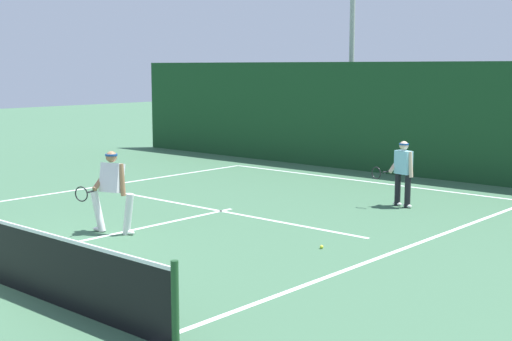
{
  "coord_description": "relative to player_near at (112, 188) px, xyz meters",
  "views": [
    {
      "loc": [
        11.04,
        -5.23,
        3.22
      ],
      "look_at": [
        0.95,
        6.19,
        1.0
      ],
      "focal_mm": 50.34,
      "sensor_mm": 36.0,
      "label": 1
    }
  ],
  "objects": [
    {
      "name": "court_line_centre",
      "position": [
        0.08,
        0.06,
        -0.88
      ],
      "size": [
        0.1,
        6.4,
        0.01
      ],
      "primitive_type": "cube",
      "color": "white",
      "rests_on": "ground_plane"
    },
    {
      "name": "court_line_service",
      "position": [
        0.08,
        2.93,
        -0.88
      ],
      "size": [
        7.79,
        0.1,
        0.01
      ],
      "primitive_type": "cube",
      "color": "white",
      "rests_on": "ground_plane"
    },
    {
      "name": "back_fence_windscreen",
      "position": [
        0.08,
        10.37,
        0.79
      ],
      "size": [
        21.99,
        0.12,
        3.35
      ],
      "primitive_type": "cube",
      "color": "#184120",
      "rests_on": "ground_plane"
    },
    {
      "name": "tennis_ball_extra",
      "position": [
        -3.76,
        2.8,
        -0.85
      ],
      "size": [
        0.07,
        0.07,
        0.07
      ],
      "primitive_type": "sphere",
      "color": "#D1E033",
      "rests_on": "ground_plane"
    },
    {
      "name": "court_line_baseline_far",
      "position": [
        0.08,
        8.64,
        -0.88
      ],
      "size": [
        9.56,
        0.1,
        0.01
      ],
      "primitive_type": "cube",
      "color": "white",
      "rests_on": "ground_plane"
    },
    {
      "name": "tennis_ball",
      "position": [
        3.76,
        1.72,
        -0.85
      ],
      "size": [
        0.07,
        0.07,
        0.07
      ],
      "primitive_type": "sphere",
      "color": "#D1E033",
      "rests_on": "ground_plane"
    },
    {
      "name": "light_pole",
      "position": [
        -2.83,
        12.35,
        3.69
      ],
      "size": [
        0.55,
        0.44,
        7.47
      ],
      "color": "#9EA39E",
      "rests_on": "ground_plane"
    },
    {
      "name": "player_near",
      "position": [
        0.0,
        0.0,
        0.0
      ],
      "size": [
        0.98,
        0.92,
        1.61
      ],
      "rotation": [
        0.0,
        0.0,
        3.45
      ],
      "color": "silver",
      "rests_on": "ground_plane"
    },
    {
      "name": "player_far",
      "position": [
        2.85,
        6.07,
        -0.05
      ],
      "size": [
        0.84,
        0.85,
        1.52
      ],
      "rotation": [
        0.0,
        0.0,
        2.9
      ],
      "color": "black",
      "rests_on": "ground_plane"
    }
  ]
}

